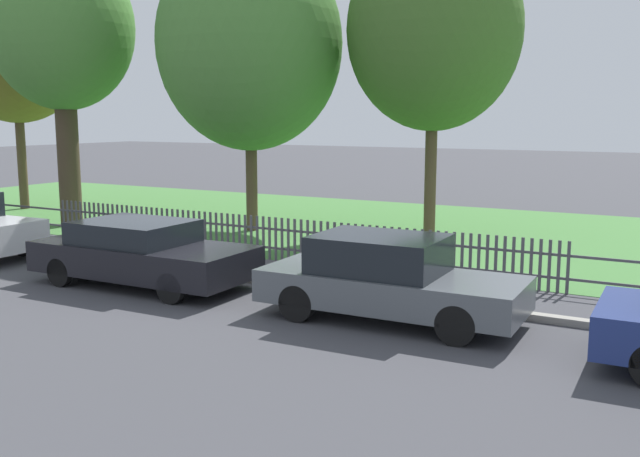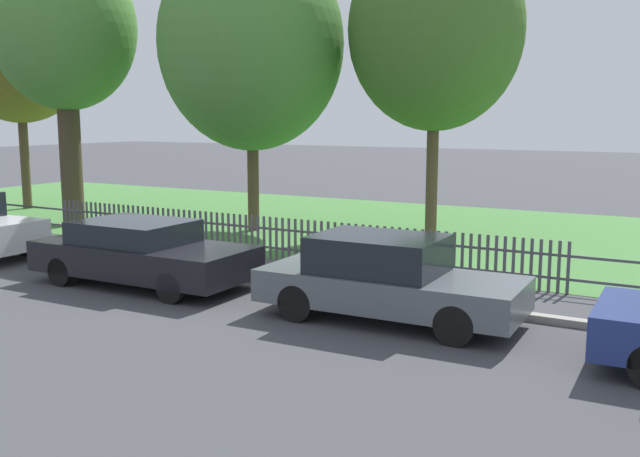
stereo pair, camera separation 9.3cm
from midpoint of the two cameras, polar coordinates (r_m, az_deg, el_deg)
name	(u,v)px [view 1 (the left image)]	position (r m, az deg, el deg)	size (l,w,h in m)	color
ground_plane	(209,278)	(15.01, -9.06, -3.91)	(120.00, 120.00, 0.00)	#424247
kerb_stone	(212,274)	(15.07, -8.83, -3.61)	(40.30, 0.20, 0.12)	#9E998E
grass_strip	(373,226)	(21.80, 4.12, 0.21)	(40.30, 11.77, 0.01)	#477F3D
park_fence	(267,238)	(16.65, -4.44, -0.77)	(40.30, 0.05, 1.01)	#4C4C51
parked_car_navy_estate	(141,253)	(14.51, -14.28, -1.88)	(4.52, 1.94, 1.28)	black
parked_car_red_compact	(387,278)	(11.69, 5.19, -3.99)	(4.33, 1.82, 1.40)	#51565B
covered_motorcycle	(364,253)	(14.20, 3.38, -2.00)	(1.87, 0.80, 0.99)	black
tree_nearest_kerb	(14,39)	(27.93, -23.37, 13.73)	(5.07, 5.07, 8.91)	brown
tree_behind_motorcycle	(61,29)	(23.28, -20.09, 14.73)	(4.28, 4.28, 8.40)	#473828
tree_mid_park	(250,44)	(20.85, -5.78, 14.51)	(5.25, 5.25, 8.37)	brown
tree_far_left	(434,30)	(19.94, 8.97, 15.41)	(4.68, 4.68, 8.29)	brown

